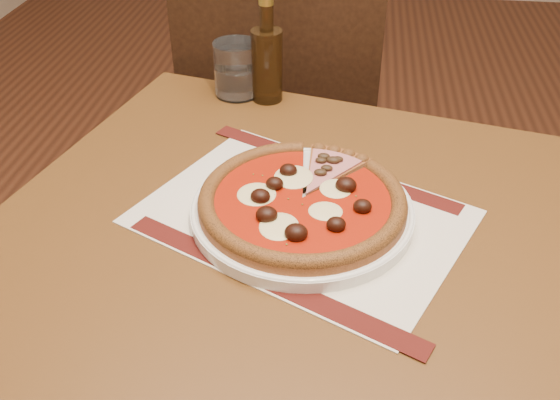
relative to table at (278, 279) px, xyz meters
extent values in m
cube|color=#5B2D1A|center=(0.49, 0.42, -0.66)|extent=(5.00, 6.00, 0.02)
cube|color=brown|center=(0.00, 0.00, 0.08)|extent=(0.96, 0.96, 0.04)
cylinder|color=brown|center=(-0.26, 0.42, -0.29)|extent=(0.05, 0.05, 0.71)
cylinder|color=brown|center=(0.42, 0.26, -0.29)|extent=(0.05, 0.05, 0.71)
cube|color=black|center=(-0.07, 0.74, -0.20)|extent=(0.45, 0.45, 0.04)
cylinder|color=black|center=(0.13, 0.92, -0.44)|extent=(0.04, 0.04, 0.43)
cylinder|color=black|center=(-0.25, 0.93, -0.44)|extent=(0.04, 0.04, 0.43)
cylinder|color=black|center=(0.11, 0.54, -0.44)|extent=(0.04, 0.04, 0.43)
cylinder|color=black|center=(-0.26, 0.55, -0.44)|extent=(0.04, 0.04, 0.43)
cube|color=black|center=(-0.07, 0.54, 0.05)|extent=(0.44, 0.06, 0.46)
cube|color=silver|center=(0.03, 0.02, 0.10)|extent=(0.53, 0.47, 0.00)
cylinder|color=white|center=(0.03, 0.02, 0.11)|extent=(0.32, 0.32, 0.02)
cylinder|color=brown|center=(0.03, 0.02, 0.13)|extent=(0.29, 0.29, 0.01)
torus|color=brown|center=(0.03, 0.02, 0.13)|extent=(0.29, 0.29, 0.02)
cylinder|color=#981807|center=(0.03, 0.02, 0.13)|extent=(0.25, 0.25, 0.00)
ellipsoid|color=beige|center=(0.01, 0.07, 0.14)|extent=(0.05, 0.04, 0.01)
ellipsoid|color=beige|center=(-0.05, 0.02, 0.14)|extent=(0.05, 0.04, 0.01)
ellipsoid|color=beige|center=(0.01, -0.02, 0.14)|extent=(0.05, 0.04, 0.01)
ellipsoid|color=beige|center=(0.09, -0.03, 0.14)|extent=(0.05, 0.04, 0.01)
ellipsoid|color=beige|center=(0.07, 0.05, 0.14)|extent=(0.05, 0.04, 0.01)
ellipsoid|color=black|center=(0.01, 0.08, 0.15)|extent=(0.03, 0.03, 0.02)
ellipsoid|color=black|center=(-0.05, 0.06, 0.15)|extent=(0.03, 0.03, 0.02)
ellipsoid|color=black|center=(-0.03, 0.01, 0.15)|extent=(0.03, 0.03, 0.02)
ellipsoid|color=black|center=(-0.03, -0.05, 0.15)|extent=(0.03, 0.03, 0.02)
ellipsoid|color=black|center=(0.03, -0.04, 0.15)|extent=(0.03, 0.03, 0.02)
ellipsoid|color=black|center=(0.09, -0.05, 0.15)|extent=(0.03, 0.03, 0.02)
ellipsoid|color=black|center=(0.09, 0.01, 0.15)|extent=(0.03, 0.03, 0.02)
ellipsoid|color=black|center=(0.11, 0.06, 0.15)|extent=(0.03, 0.03, 0.02)
ellipsoid|color=#332112|center=(0.06, 0.08, 0.14)|extent=(0.02, 0.01, 0.01)
ellipsoid|color=#332112|center=(0.08, 0.12, 0.14)|extent=(0.02, 0.01, 0.01)
ellipsoid|color=#332112|center=(0.05, 0.08, 0.14)|extent=(0.02, 0.01, 0.01)
ellipsoid|color=#332112|center=(0.06, 0.12, 0.14)|extent=(0.02, 0.01, 0.01)
ellipsoid|color=#332112|center=(0.05, 0.08, 0.14)|extent=(0.02, 0.01, 0.01)
ellipsoid|color=#332112|center=(0.05, 0.12, 0.14)|extent=(0.02, 0.01, 0.01)
cylinder|color=white|center=(-0.13, 0.40, 0.15)|extent=(0.10, 0.10, 0.10)
cylinder|color=#331F0C|center=(-0.07, 0.39, 0.17)|extent=(0.06, 0.06, 0.13)
cylinder|color=#331F0C|center=(-0.07, 0.39, 0.26)|extent=(0.03, 0.03, 0.06)
cylinder|color=olive|center=(-0.07, 0.39, 0.29)|extent=(0.03, 0.03, 0.01)
camera|label=1|loc=(0.09, -0.68, 0.64)|focal=40.00mm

